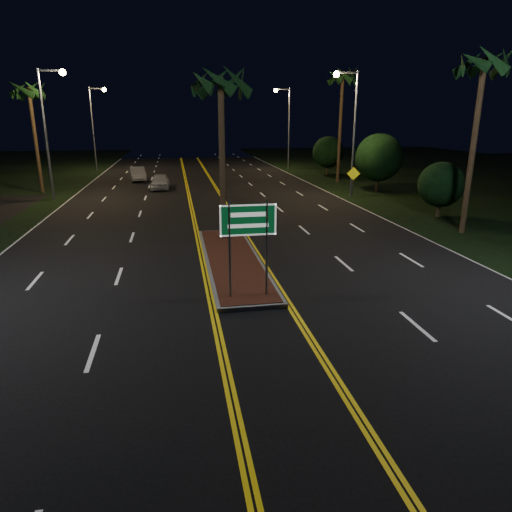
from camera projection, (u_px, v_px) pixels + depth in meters
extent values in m
plane|color=black|center=(265.00, 338.00, 12.45)|extent=(120.00, 120.00, 0.00)
cube|color=gray|center=(233.00, 260.00, 19.03)|extent=(2.25, 10.25, 0.15)
cube|color=#592819|center=(233.00, 258.00, 19.00)|extent=(2.00, 10.00, 0.02)
cylinder|color=gray|center=(230.00, 250.00, 14.48)|extent=(0.08, 0.08, 3.20)
cylinder|color=gray|center=(267.00, 248.00, 14.68)|extent=(0.08, 0.08, 3.20)
cube|color=#07471E|center=(248.00, 220.00, 14.31)|extent=(1.80, 0.04, 1.00)
cube|color=white|center=(248.00, 220.00, 14.28)|extent=(1.80, 0.01, 1.00)
cylinder|color=gray|center=(46.00, 137.00, 31.95)|extent=(0.18, 0.18, 9.00)
cube|color=gray|center=(50.00, 70.00, 30.82)|extent=(1.60, 0.12, 0.12)
sphere|color=#FDC671|center=(62.00, 72.00, 30.98)|extent=(0.44, 0.44, 0.44)
cylinder|color=gray|center=(93.00, 130.00, 50.80)|extent=(0.18, 0.18, 9.00)
cube|color=gray|center=(96.00, 89.00, 49.67)|extent=(1.60, 0.12, 0.12)
sphere|color=#FDC671|center=(104.00, 90.00, 49.83)|extent=(0.44, 0.44, 0.44)
cylinder|color=gray|center=(354.00, 136.00, 33.70)|extent=(0.18, 0.18, 9.00)
cube|color=gray|center=(347.00, 73.00, 32.31)|extent=(1.60, 0.12, 0.12)
sphere|color=#FDC671|center=(336.00, 74.00, 32.21)|extent=(0.44, 0.44, 0.44)
cylinder|color=gray|center=(289.00, 130.00, 52.56)|extent=(0.18, 0.18, 9.00)
cube|color=gray|center=(283.00, 89.00, 51.16)|extent=(1.60, 0.12, 0.12)
sphere|color=#FDC671|center=(276.00, 90.00, 51.06)|extent=(0.44, 0.44, 0.44)
cylinder|color=#382819|center=(222.00, 163.00, 21.26)|extent=(0.28, 0.28, 7.50)
cylinder|color=#382819|center=(36.00, 142.00, 35.57)|extent=(0.28, 0.28, 8.00)
cylinder|color=#382819|center=(473.00, 150.00, 22.71)|extent=(0.28, 0.28, 8.50)
cylinder|color=#382819|center=(340.00, 130.00, 41.47)|extent=(0.28, 0.28, 9.50)
cylinder|color=#382819|center=(438.00, 209.00, 27.75)|extent=(0.24, 0.24, 0.90)
sphere|color=black|center=(441.00, 185.00, 27.32)|extent=(2.70, 2.70, 2.70)
cylinder|color=#382819|center=(377.00, 184.00, 37.21)|extent=(0.24, 0.24, 1.26)
sphere|color=black|center=(379.00, 158.00, 36.60)|extent=(3.78, 3.78, 3.78)
cylinder|color=#382819|center=(327.00, 169.00, 48.51)|extent=(0.24, 0.24, 1.08)
sphere|color=black|center=(328.00, 152.00, 47.99)|extent=(3.24, 3.24, 3.24)
imported|color=silver|center=(160.00, 180.00, 38.50)|extent=(2.02, 4.52, 1.49)
imported|color=#9C9DA5|center=(137.00, 173.00, 43.70)|extent=(2.60, 4.74, 1.50)
cylinder|color=gray|center=(353.00, 185.00, 34.12)|extent=(0.07, 0.07, 1.99)
cube|color=yellow|center=(353.00, 174.00, 33.87)|extent=(0.90, 0.38, 0.96)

